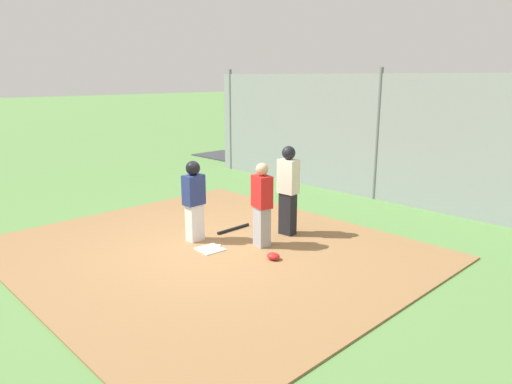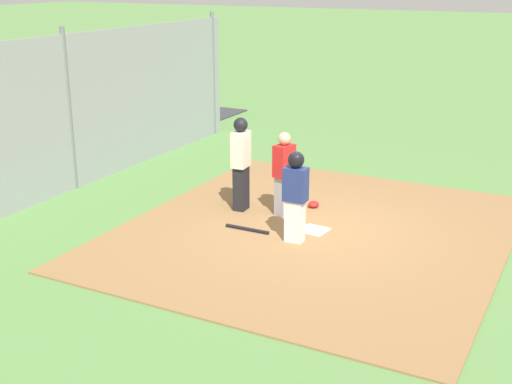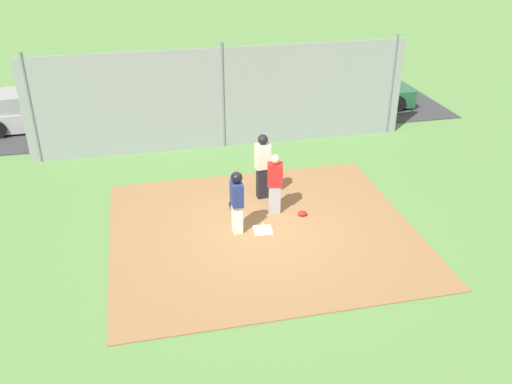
{
  "view_description": "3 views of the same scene",
  "coord_description": "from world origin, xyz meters",
  "px_view_note": "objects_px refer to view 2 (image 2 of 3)",
  "views": [
    {
      "loc": [
        -6.43,
        5.02,
        3.13
      ],
      "look_at": [
        -0.15,
        -1.03,
        0.97
      ],
      "focal_mm": 32.9,
      "sensor_mm": 36.0,
      "label": 1
    },
    {
      "loc": [
        10.28,
        4.21,
        4.38
      ],
      "look_at": [
        0.09,
        -1.11,
        0.61
      ],
      "focal_mm": 47.28,
      "sensor_mm": 36.0,
      "label": 2
    },
    {
      "loc": [
        2.61,
        10.94,
        6.94
      ],
      "look_at": [
        0.04,
        -0.6,
        0.78
      ],
      "focal_mm": 38.41,
      "sensor_mm": 36.0,
      "label": 3
    }
  ],
  "objects_px": {
    "umpire": "(241,162)",
    "baseball_bat": "(247,229)",
    "home_plate": "(314,230)",
    "catcher_mask": "(314,204)",
    "catcher": "(284,173)",
    "runner": "(295,192)",
    "baseball": "(306,226)",
    "parked_car_green": "(133,104)"
  },
  "relations": [
    {
      "from": "catcher",
      "to": "parked_car_green",
      "type": "relative_size",
      "value": 0.37
    },
    {
      "from": "umpire",
      "to": "catcher_mask",
      "type": "relative_size",
      "value": 7.46
    },
    {
      "from": "parked_car_green",
      "to": "baseball_bat",
      "type": "bearing_deg",
      "value": -128.02
    },
    {
      "from": "baseball",
      "to": "baseball_bat",
      "type": "bearing_deg",
      "value": -55.47
    },
    {
      "from": "baseball_bat",
      "to": "catcher_mask",
      "type": "relative_size",
      "value": 3.51
    },
    {
      "from": "baseball_bat",
      "to": "catcher_mask",
      "type": "xyz_separation_m",
      "value": [
        -1.68,
        0.56,
        0.03
      ]
    },
    {
      "from": "umpire",
      "to": "baseball",
      "type": "relative_size",
      "value": 24.19
    },
    {
      "from": "umpire",
      "to": "runner",
      "type": "height_order",
      "value": "umpire"
    },
    {
      "from": "catcher",
      "to": "baseball",
      "type": "height_order",
      "value": "catcher"
    },
    {
      "from": "home_plate",
      "to": "parked_car_green",
      "type": "bearing_deg",
      "value": -124.2
    },
    {
      "from": "umpire",
      "to": "parked_car_green",
      "type": "xyz_separation_m",
      "value": [
        -5.21,
        -6.54,
        -0.36
      ]
    },
    {
      "from": "parked_car_green",
      "to": "catcher_mask",
      "type": "bearing_deg",
      "value": -117.42
    },
    {
      "from": "home_plate",
      "to": "baseball",
      "type": "relative_size",
      "value": 5.95
    },
    {
      "from": "catcher",
      "to": "runner",
      "type": "bearing_deg",
      "value": -42.54
    },
    {
      "from": "catcher",
      "to": "baseball",
      "type": "xyz_separation_m",
      "value": [
        0.45,
        0.66,
        -0.78
      ]
    },
    {
      "from": "home_plate",
      "to": "parked_car_green",
      "type": "xyz_separation_m",
      "value": [
        -5.59,
        -8.23,
        0.57
      ]
    },
    {
      "from": "baseball_bat",
      "to": "baseball",
      "type": "xyz_separation_m",
      "value": [
        -0.6,
        0.87,
        0.01
      ]
    },
    {
      "from": "home_plate",
      "to": "runner",
      "type": "xyz_separation_m",
      "value": [
        0.6,
        -0.11,
        0.87
      ]
    },
    {
      "from": "umpire",
      "to": "baseball_bat",
      "type": "xyz_separation_m",
      "value": [
        0.93,
        0.63,
        -0.92
      ]
    },
    {
      "from": "runner",
      "to": "home_plate",
      "type": "bearing_deg",
      "value": -12.09
    },
    {
      "from": "home_plate",
      "to": "catcher_mask",
      "type": "height_order",
      "value": "catcher_mask"
    },
    {
      "from": "home_plate",
      "to": "umpire",
      "type": "height_order",
      "value": "umpire"
    },
    {
      "from": "home_plate",
      "to": "parked_car_green",
      "type": "height_order",
      "value": "parked_car_green"
    },
    {
      "from": "home_plate",
      "to": "umpire",
      "type": "distance_m",
      "value": 1.96
    },
    {
      "from": "home_plate",
      "to": "runner",
      "type": "relative_size",
      "value": 0.28
    },
    {
      "from": "catcher_mask",
      "to": "baseball",
      "type": "distance_m",
      "value": 1.13
    },
    {
      "from": "runner",
      "to": "baseball",
      "type": "distance_m",
      "value": 1.07
    },
    {
      "from": "catcher_mask",
      "to": "parked_car_green",
      "type": "distance_m",
      "value": 8.94
    },
    {
      "from": "baseball_bat",
      "to": "catcher_mask",
      "type": "height_order",
      "value": "catcher_mask"
    },
    {
      "from": "baseball",
      "to": "parked_car_green",
      "type": "bearing_deg",
      "value": -124.57
    },
    {
      "from": "umpire",
      "to": "home_plate",
      "type": "bearing_deg",
      "value": -17.04
    },
    {
      "from": "home_plate",
      "to": "baseball_bat",
      "type": "relative_size",
      "value": 0.52
    },
    {
      "from": "home_plate",
      "to": "runner",
      "type": "bearing_deg",
      "value": -10.4
    },
    {
      "from": "umpire",
      "to": "baseball",
      "type": "xyz_separation_m",
      "value": [
        0.34,
        1.5,
        -0.91
      ]
    },
    {
      "from": "home_plate",
      "to": "baseball",
      "type": "distance_m",
      "value": 0.19
    },
    {
      "from": "baseball",
      "to": "home_plate",
      "type": "bearing_deg",
      "value": 75.09
    },
    {
      "from": "catcher",
      "to": "parked_car_green",
      "type": "xyz_separation_m",
      "value": [
        -5.09,
        -7.39,
        -0.23
      ]
    },
    {
      "from": "home_plate",
      "to": "catcher_mask",
      "type": "xyz_separation_m",
      "value": [
        -1.14,
        -0.5,
        0.05
      ]
    },
    {
      "from": "catcher_mask",
      "to": "home_plate",
      "type": "bearing_deg",
      "value": 23.54
    },
    {
      "from": "catcher",
      "to": "catcher_mask",
      "type": "distance_m",
      "value": 1.05
    },
    {
      "from": "home_plate",
      "to": "baseball",
      "type": "bearing_deg",
      "value": -104.91
    },
    {
      "from": "parked_car_green",
      "to": "catcher",
      "type": "bearing_deg",
      "value": -122.05
    }
  ]
}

